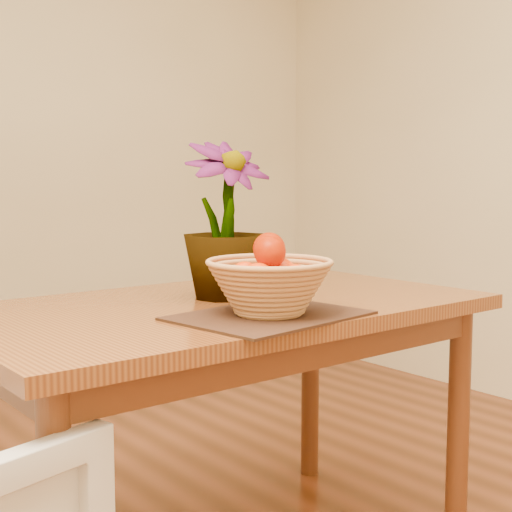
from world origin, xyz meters
TOP-DOWN VIEW (x-y plane):
  - table at (0.00, 0.30)m, footprint 1.40×0.80m
  - placemat at (-0.04, 0.06)m, footprint 0.47×0.38m
  - wicker_basket at (-0.04, 0.06)m, footprint 0.30×0.30m
  - orange_pile at (-0.04, 0.06)m, footprint 0.20×0.19m
  - potted_plant at (0.04, 0.35)m, footprint 0.26×0.26m

SIDE VIEW (x-z plane):
  - table at x=0.00m, z-range 0.29..1.04m
  - placemat at x=-0.04m, z-range 0.75..0.76m
  - wicker_basket at x=-0.04m, z-range 0.76..0.88m
  - orange_pile at x=-0.04m, z-range 0.81..0.95m
  - potted_plant at x=0.04m, z-range 0.75..1.19m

